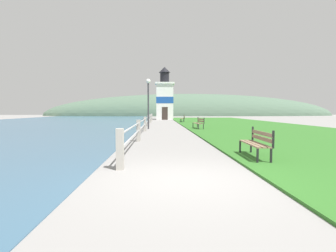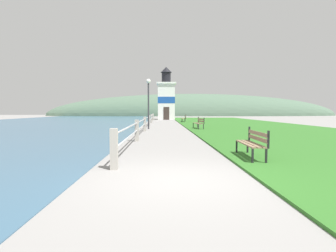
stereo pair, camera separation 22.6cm
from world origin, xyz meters
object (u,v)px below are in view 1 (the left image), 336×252
object	(u,v)px
park_bench_near	(257,141)
lamp_post	(148,94)
park_bench_far	(183,118)
park_bench_midway	(199,122)
lighthouse	(165,98)

from	to	relation	value
park_bench_near	lamp_post	world-z (taller)	lamp_post
park_bench_far	lamp_post	distance (m)	12.45
park_bench_midway	lamp_post	size ratio (longest dim) A/B	0.46
park_bench_midway	lamp_post	world-z (taller)	lamp_post
park_bench_near	park_bench_far	world-z (taller)	same
park_bench_near	lamp_post	bearing A→B (deg)	-71.49
park_bench_midway	lighthouse	world-z (taller)	lighthouse
park_bench_near	lighthouse	xyz separation A→B (m)	(-2.04, 34.22, 2.94)
park_bench_far	lamp_post	size ratio (longest dim) A/B	0.49
park_bench_midway	park_bench_far	size ratio (longest dim) A/B	0.95
park_bench_near	park_bench_far	xyz separation A→B (m)	(0.03, 24.60, 0.00)
park_bench_near	lighthouse	size ratio (longest dim) A/B	0.21
park_bench_near	park_bench_far	size ratio (longest dim) A/B	0.94
park_bench_far	lighthouse	size ratio (longest dim) A/B	0.23
lighthouse	lamp_post	size ratio (longest dim) A/B	2.12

